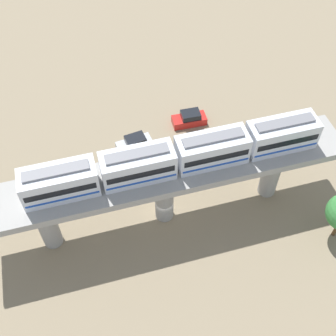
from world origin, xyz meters
The scene contains 5 objects.
ground_plane centered at (0.00, 0.00, 0.00)m, with size 120.00×120.00×0.00m, color #84755B.
viaduct centered at (0.00, 0.00, 5.92)m, with size 5.20×35.80×7.57m.
train centered at (0.00, 1.09, 9.10)m, with size 2.64×27.45×3.24m.
parked_car_red centered at (-12.22, 6.58, 0.74)m, with size 1.95×4.26×1.76m.
parked_car_silver centered at (-10.03, -0.89, 0.74)m, with size 2.35×4.40×1.76m.
Camera 1 is at (23.99, -6.31, 39.10)m, focal length 46.46 mm.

